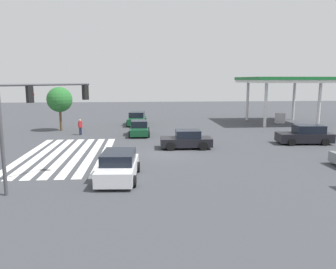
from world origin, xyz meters
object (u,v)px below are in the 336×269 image
Objects in this scene: traffic_signal_mast at (33,111)px; car_3 at (305,135)px; tree_corner_a at (60,100)px; car_1 at (186,140)px; car_4 at (139,129)px; car_2 at (118,166)px; car_6 at (137,119)px; pedestrian at (80,126)px.

car_3 is (-10.12, 19.84, -3.22)m from traffic_signal_mast.
traffic_signal_mast reaches higher than tree_corner_a.
car_4 is at bearing -58.21° from car_1.
car_2 is 0.98× the size of tree_corner_a.
car_6 is (-14.36, -4.20, 0.08)m from car_1.
traffic_signal_mast is at bearing 30.34° from car_3.
car_6 is at bearing -38.61° from car_3.
car_2 is 0.99× the size of car_3.
car_2 is 14.73m from car_4.
traffic_signal_mast is 1.17× the size of car_3.
car_3 is 2.97× the size of pedestrian.
tree_corner_a is at bearing 178.87° from pedestrian.
pedestrian is at bearing -34.47° from car_6.
traffic_signal_mast is 1.32× the size of car_1.
car_1 is at bearing -0.15° from traffic_signal_mast.
car_2 is (-1.11, 4.15, -3.25)m from traffic_signal_mast.
car_4 is at bearing 26.47° from traffic_signal_mast.
car_1 is 0.88× the size of car_6.
traffic_signal_mast is 13.34m from car_1.
traffic_signal_mast is at bearing 46.57° from car_1.
car_3 reaches higher than car_6.
car_3 is at bearing 30.36° from pedestrian.
car_3 is at bearing 123.63° from car_2.
car_4 is 0.86× the size of car_6.
traffic_signal_mast is 1.16× the size of tree_corner_a.
traffic_signal_mast reaches higher than car_3.
traffic_signal_mast is at bearing 9.65° from tree_corner_a.
traffic_signal_mast is at bearing -18.03° from car_4.
car_4 is (-5.68, -14.54, -0.09)m from car_3.
traffic_signal_mast is 1.19× the size of car_2.
traffic_signal_mast reaches higher than car_2.
car_1 is at bearing 151.70° from car_2.
pedestrian is at bearing 41.32° from tree_corner_a.
traffic_signal_mast is 1.35× the size of car_4.
traffic_signal_mast is 5.39m from car_2.
car_3 is 21.48m from pedestrian.
tree_corner_a reaches higher than car_4.
car_3 reaches higher than car_1.
car_2 is at bearing 59.68° from car_1.
car_1 is (-9.12, 9.17, -3.29)m from traffic_signal_mast.
tree_corner_a is at bearing 54.65° from traffic_signal_mast.
car_3 is at bearing 68.03° from tree_corner_a.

